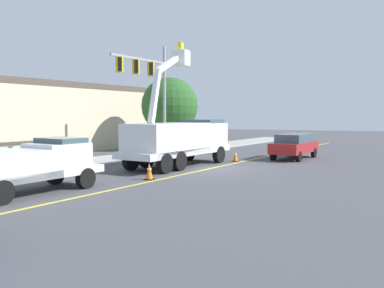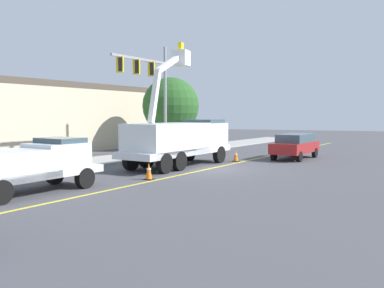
{
  "view_description": "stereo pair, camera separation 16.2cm",
  "coord_description": "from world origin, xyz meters",
  "px_view_note": "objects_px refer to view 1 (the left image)",
  "views": [
    {
      "loc": [
        -21.71,
        -7.28,
        3.01
      ],
      "look_at": [
        -0.7,
        0.82,
        1.4
      ],
      "focal_mm": 38.73,
      "sensor_mm": 36.0,
      "label": 1
    },
    {
      "loc": [
        -21.65,
        -7.43,
        3.01
      ],
      "look_at": [
        -0.7,
        0.82,
        1.4
      ],
      "focal_mm": 38.73,
      "sensor_mm": 36.0,
      "label": 2
    }
  ],
  "objects_px": {
    "utility_bucket_truck": "(179,138)",
    "passing_minivan": "(295,144)",
    "traffic_cone_mid_front": "(149,171)",
    "service_pickup_truck": "(30,164)",
    "traffic_cone_mid_rear": "(235,156)",
    "traffic_signal_mast": "(150,81)"
  },
  "relations": [
    {
      "from": "utility_bucket_truck",
      "to": "passing_minivan",
      "type": "relative_size",
      "value": 1.68
    },
    {
      "from": "traffic_cone_mid_front",
      "to": "passing_minivan",
      "type": "bearing_deg",
      "value": -23.47
    },
    {
      "from": "passing_minivan",
      "to": "traffic_cone_mid_front",
      "type": "bearing_deg",
      "value": 156.53
    },
    {
      "from": "service_pickup_truck",
      "to": "traffic_cone_mid_rear",
      "type": "bearing_deg",
      "value": -18.63
    },
    {
      "from": "utility_bucket_truck",
      "to": "passing_minivan",
      "type": "xyz_separation_m",
      "value": [
        6.54,
        -5.75,
        -0.64
      ]
    },
    {
      "from": "utility_bucket_truck",
      "to": "service_pickup_truck",
      "type": "bearing_deg",
      "value": 168.23
    },
    {
      "from": "utility_bucket_truck",
      "to": "traffic_cone_mid_front",
      "type": "relative_size",
      "value": 10.75
    },
    {
      "from": "traffic_cone_mid_front",
      "to": "traffic_cone_mid_rear",
      "type": "bearing_deg",
      "value": -11.53
    },
    {
      "from": "passing_minivan",
      "to": "traffic_signal_mast",
      "type": "height_order",
      "value": "traffic_signal_mast"
    },
    {
      "from": "passing_minivan",
      "to": "traffic_cone_mid_front",
      "type": "xyz_separation_m",
      "value": [
        -11.72,
        5.09,
        -0.58
      ]
    },
    {
      "from": "utility_bucket_truck",
      "to": "passing_minivan",
      "type": "bearing_deg",
      "value": -41.34
    },
    {
      "from": "service_pickup_truck",
      "to": "traffic_cone_mid_front",
      "type": "height_order",
      "value": "service_pickup_truck"
    },
    {
      "from": "traffic_cone_mid_rear",
      "to": "traffic_signal_mast",
      "type": "xyz_separation_m",
      "value": [
        0.35,
        6.28,
        4.94
      ]
    },
    {
      "from": "service_pickup_truck",
      "to": "traffic_signal_mast",
      "type": "bearing_deg",
      "value": 7.57
    },
    {
      "from": "traffic_cone_mid_rear",
      "to": "service_pickup_truck",
      "type": "bearing_deg",
      "value": 161.37
    },
    {
      "from": "utility_bucket_truck",
      "to": "traffic_signal_mast",
      "type": "xyz_separation_m",
      "value": [
        3.82,
        3.85,
        3.69
      ]
    },
    {
      "from": "service_pickup_truck",
      "to": "passing_minivan",
      "type": "relative_size",
      "value": 1.16
    },
    {
      "from": "service_pickup_truck",
      "to": "utility_bucket_truck",
      "type": "bearing_deg",
      "value": -11.77
    },
    {
      "from": "service_pickup_truck",
      "to": "passing_minivan",
      "type": "bearing_deg",
      "value": -25.52
    },
    {
      "from": "utility_bucket_truck",
      "to": "traffic_cone_mid_rear",
      "type": "relative_size",
      "value": 11.58
    },
    {
      "from": "service_pickup_truck",
      "to": "traffic_signal_mast",
      "type": "distance_m",
      "value": 14.35
    },
    {
      "from": "traffic_cone_mid_front",
      "to": "traffic_signal_mast",
      "type": "bearing_deg",
      "value": 26.63
    }
  ]
}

